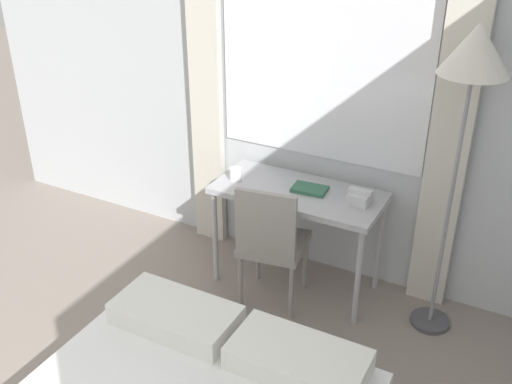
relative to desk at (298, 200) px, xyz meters
The scene contains 7 objects.
wall_back_with_window 0.81m from the desk, 128.03° to the left, with size 5.03×0.13×2.70m.
desk is the anchor object (origin of this frame).
desk_chair 0.33m from the desk, 101.15° to the right, with size 0.46×0.46×0.88m.
standing_lamp 1.36m from the desk, ahead, with size 0.36×0.36×1.88m.
telephone 0.42m from the desk, ahead, with size 0.15×0.14×0.09m.
book 0.11m from the desk, 23.40° to the left, with size 0.23×0.16×0.02m.
mug 0.45m from the desk, behind, with size 0.08×0.08×0.08m.
Camera 1 is at (1.65, -0.06, 2.50)m, focal length 42.00 mm.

